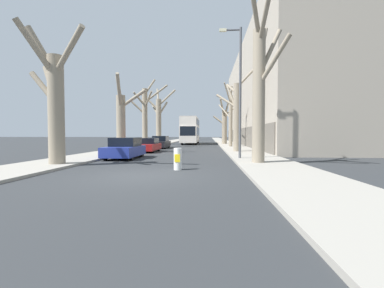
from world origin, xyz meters
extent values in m
plane|color=#2B2D30|center=(0.00, 0.00, 0.00)|extent=(300.00, 300.00, 0.00)
cube|color=gray|center=(-5.76, 50.00, 0.06)|extent=(3.31, 120.00, 0.12)
cube|color=gray|center=(5.76, 50.00, 0.06)|extent=(3.31, 120.00, 0.12)
cube|color=#9E9384|center=(12.41, 30.61, 7.38)|extent=(10.00, 44.07, 14.77)
cube|color=#5E584F|center=(7.39, 30.61, 1.25)|extent=(0.12, 43.19, 2.50)
cylinder|color=gray|center=(-5.13, 2.89, 2.80)|extent=(0.78, 0.78, 5.60)
cylinder|color=gray|center=(-5.68, 2.67, 5.78)|extent=(1.42, 0.77, 2.35)
cylinder|color=gray|center=(-5.84, 3.01, 4.00)|extent=(1.67, 0.55, 1.79)
cylinder|color=gray|center=(-4.09, 2.25, 5.59)|extent=(2.36, 1.59, 2.03)
cylinder|color=gray|center=(-5.63, 3.26, 4.26)|extent=(1.36, 1.11, 2.07)
cylinder|color=gray|center=(-5.52, 2.05, 5.63)|extent=(1.13, 1.98, 2.42)
cylinder|color=gray|center=(-5.22, 12.80, 2.55)|extent=(0.79, 0.79, 5.10)
cylinder|color=gray|center=(-4.95, 11.66, 5.22)|extent=(0.85, 2.55, 2.79)
cylinder|color=gray|center=(-4.06, 12.61, 4.76)|extent=(2.52, 0.67, 1.67)
cylinder|color=gray|center=(-5.58, 13.34, 5.90)|extent=(1.07, 1.42, 2.33)
cylinder|color=gray|center=(-5.31, 21.81, 3.65)|extent=(0.65, 0.65, 7.29)
cylinder|color=gray|center=(-4.71, 22.01, 7.52)|extent=(1.45, 0.68, 2.03)
cylinder|color=gray|center=(-4.69, 20.96, 5.81)|extent=(1.51, 1.95, 1.90)
cylinder|color=gray|center=(-3.84, 21.48, 6.59)|extent=(3.11, 0.90, 2.13)
cylinder|color=gray|center=(-5.86, 21.27, 5.95)|extent=(1.36, 1.35, 1.63)
cylinder|color=gray|center=(-6.08, 21.67, 4.89)|extent=(1.73, 0.52, 1.65)
cylinder|color=gray|center=(-5.31, 30.62, 3.60)|extent=(0.83, 0.83, 7.20)
cylinder|color=gray|center=(-5.61, 31.68, 7.61)|extent=(0.94, 2.42, 3.23)
cylinder|color=gray|center=(-6.67, 30.68, 6.78)|extent=(2.92, 0.41, 2.68)
cylinder|color=gray|center=(-6.08, 31.44, 5.69)|extent=(1.88, 2.00, 2.46)
cylinder|color=gray|center=(-3.96, 30.42, 7.37)|extent=(2.94, 0.72, 2.58)
cylinder|color=gray|center=(-4.63, 30.68, 5.66)|extent=(1.63, 0.44, 2.33)
cylinder|color=gray|center=(5.28, 4.17, 3.57)|extent=(0.66, 0.66, 7.14)
cylinder|color=gray|center=(5.84, 3.42, 5.25)|extent=(1.42, 1.79, 2.26)
cylinder|color=gray|center=(5.61, 4.94, 6.64)|extent=(0.95, 1.79, 2.37)
cylinder|color=gray|center=(4.79, 3.08, 8.04)|extent=(1.26, 2.43, 2.88)
cylinder|color=gray|center=(5.34, 3.11, 7.39)|extent=(0.37, 2.29, 2.09)
cylinder|color=gray|center=(5.89, 4.48, 6.02)|extent=(1.51, 0.91, 2.70)
cylinder|color=gray|center=(5.12, 13.36, 3.07)|extent=(0.60, 0.60, 6.14)
cylinder|color=gray|center=(4.73, 14.00, 5.76)|extent=(1.03, 1.49, 1.20)
cylinder|color=gray|center=(6.23, 13.37, 6.96)|extent=(2.36, 0.23, 2.47)
cylinder|color=gray|center=(4.26, 14.06, 4.67)|extent=(1.94, 1.63, 1.53)
cylinder|color=gray|center=(4.72, 13.98, 4.97)|extent=(1.07, 1.49, 2.61)
cylinder|color=gray|center=(5.28, 14.07, 4.97)|extent=(0.55, 1.61, 2.01)
cylinder|color=gray|center=(5.38, 22.65, 3.26)|extent=(0.45, 0.45, 6.52)
cylinder|color=gray|center=(4.93, 22.02, 6.59)|extent=(1.10, 1.48, 2.56)
cylinder|color=gray|center=(4.71, 24.05, 4.60)|extent=(1.51, 2.94, 2.15)
cylinder|color=gray|center=(5.37, 21.76, 6.72)|extent=(0.18, 1.88, 1.37)
cylinder|color=gray|center=(5.17, 32.00, 2.75)|extent=(0.80, 0.80, 5.51)
cylinder|color=gray|center=(4.29, 32.11, 3.89)|extent=(1.96, 0.50, 1.58)
cylinder|color=gray|center=(5.39, 30.90, 5.45)|extent=(0.76, 2.45, 2.40)
cylinder|color=gray|center=(4.78, 30.95, 5.70)|extent=(1.10, 2.42, 2.95)
cylinder|color=gray|center=(6.06, 32.18, 5.37)|extent=(2.01, 0.66, 1.57)
cube|color=silver|center=(-0.47, 33.91, 1.63)|extent=(2.58, 11.82, 2.55)
cube|color=silver|center=(-0.47, 33.91, 3.58)|extent=(2.53, 11.58, 1.36)
cube|color=#B8B1A9|center=(-0.47, 33.91, 4.32)|extent=(2.53, 11.58, 0.12)
cube|color=black|center=(-0.47, 33.91, 2.12)|extent=(2.61, 10.40, 1.33)
cube|color=black|center=(-0.47, 33.91, 3.65)|extent=(2.61, 10.40, 1.03)
cube|color=black|center=(-0.47, 28.02, 2.12)|extent=(2.32, 0.06, 1.39)
cylinder|color=black|center=(-1.59, 30.36, 0.52)|extent=(0.30, 1.04, 1.04)
cylinder|color=black|center=(0.65, 30.36, 0.52)|extent=(0.30, 1.04, 1.04)
cylinder|color=black|center=(-1.59, 37.22, 0.52)|extent=(0.30, 1.04, 1.04)
cylinder|color=black|center=(0.65, 37.22, 0.52)|extent=(0.30, 1.04, 1.04)
cube|color=navy|center=(-3.01, 7.11, 0.50)|extent=(1.89, 4.02, 0.63)
cube|color=black|center=(-3.01, 7.35, 1.10)|extent=(1.66, 2.09, 0.58)
cylinder|color=black|center=(-3.85, 5.91, 0.34)|extent=(0.20, 0.68, 0.68)
cylinder|color=black|center=(-2.18, 5.91, 0.34)|extent=(0.20, 0.68, 0.68)
cylinder|color=black|center=(-3.85, 8.32, 0.34)|extent=(0.20, 0.68, 0.68)
cylinder|color=black|center=(-2.18, 8.32, 0.34)|extent=(0.20, 0.68, 0.68)
cube|color=maroon|center=(-3.01, 13.62, 0.46)|extent=(1.80, 4.33, 0.57)
cube|color=black|center=(-3.01, 13.88, 1.02)|extent=(1.58, 2.25, 0.53)
cylinder|color=black|center=(-3.80, 12.32, 0.33)|extent=(0.20, 0.67, 0.67)
cylinder|color=black|center=(-2.22, 12.32, 0.33)|extent=(0.20, 0.67, 0.67)
cylinder|color=black|center=(-3.80, 14.92, 0.33)|extent=(0.20, 0.67, 0.67)
cylinder|color=black|center=(-2.22, 14.92, 0.33)|extent=(0.20, 0.67, 0.67)
cube|color=black|center=(-3.01, 19.87, 0.50)|extent=(1.77, 4.52, 0.65)
cube|color=black|center=(-3.01, 20.14, 1.13)|extent=(1.56, 2.35, 0.61)
cylinder|color=black|center=(-3.79, 18.51, 0.34)|extent=(0.20, 0.68, 0.68)
cylinder|color=black|center=(-2.24, 18.51, 0.34)|extent=(0.20, 0.68, 0.68)
cylinder|color=black|center=(-3.79, 21.22, 0.34)|extent=(0.20, 0.68, 0.68)
cylinder|color=black|center=(-2.24, 21.22, 0.34)|extent=(0.20, 0.68, 0.68)
cylinder|color=#4C4F54|center=(4.60, 6.69, 4.15)|extent=(0.16, 0.16, 8.30)
cylinder|color=#4C4F54|center=(4.05, 6.69, 8.15)|extent=(1.10, 0.11, 0.11)
cube|color=beige|center=(3.50, 6.69, 8.15)|extent=(0.44, 0.20, 0.16)
cylinder|color=white|center=(1.22, 1.83, 0.50)|extent=(0.36, 0.36, 1.00)
cube|color=yellow|center=(1.22, 1.64, 0.55)|extent=(0.25, 0.01, 0.36)
camera|label=1|loc=(2.62, -9.73, 1.61)|focal=24.00mm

